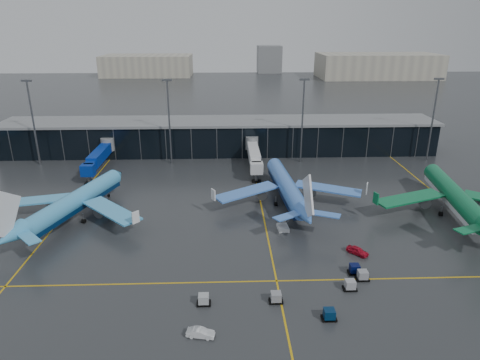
{
  "coord_description": "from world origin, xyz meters",
  "views": [
    {
      "loc": [
        1.63,
        -76.34,
        41.05
      ],
      "look_at": [
        5.0,
        18.0,
        6.0
      ],
      "focal_mm": 32.0,
      "sensor_mm": 36.0,
      "label": 1
    }
  ],
  "objects_px": {
    "service_van_red": "(357,251)",
    "service_van_white": "(201,333)",
    "airliner_klm_near": "(287,176)",
    "mobile_airstair": "(283,226)",
    "airliner_arkefly": "(74,191)",
    "baggage_carts": "(314,290)",
    "airliner_aer_lingus": "(456,185)"
  },
  "relations": [
    {
      "from": "service_van_red",
      "to": "service_van_white",
      "type": "xyz_separation_m",
      "value": [
        -28.31,
        -21.46,
        -0.07
      ]
    },
    {
      "from": "airliner_klm_near",
      "to": "service_van_white",
      "type": "height_order",
      "value": "airliner_klm_near"
    },
    {
      "from": "mobile_airstair",
      "to": "service_van_red",
      "type": "distance_m",
      "value": 16.55
    },
    {
      "from": "airliner_arkefly",
      "to": "baggage_carts",
      "type": "height_order",
      "value": "airliner_arkefly"
    },
    {
      "from": "mobile_airstair",
      "to": "service_van_red",
      "type": "bearing_deg",
      "value": -44.35
    },
    {
      "from": "baggage_carts",
      "to": "service_van_white",
      "type": "height_order",
      "value": "baggage_carts"
    },
    {
      "from": "airliner_aer_lingus",
      "to": "service_van_white",
      "type": "xyz_separation_m",
      "value": [
        -55.33,
        -39.26,
        -6.08
      ]
    },
    {
      "from": "airliner_arkefly",
      "to": "service_van_white",
      "type": "bearing_deg",
      "value": -35.46
    },
    {
      "from": "airliner_klm_near",
      "to": "airliner_aer_lingus",
      "type": "relative_size",
      "value": 0.97
    },
    {
      "from": "airliner_klm_near",
      "to": "mobile_airstair",
      "type": "relative_size",
      "value": 12.31
    },
    {
      "from": "mobile_airstair",
      "to": "airliner_klm_near",
      "type": "bearing_deg",
      "value": 75.61
    },
    {
      "from": "airliner_klm_near",
      "to": "airliner_arkefly",
      "type": "bearing_deg",
      "value": -175.56
    },
    {
      "from": "airliner_arkefly",
      "to": "airliner_aer_lingus",
      "type": "relative_size",
      "value": 0.96
    },
    {
      "from": "airliner_arkefly",
      "to": "mobile_airstair",
      "type": "distance_m",
      "value": 45.88
    },
    {
      "from": "airliner_klm_near",
      "to": "service_van_white",
      "type": "relative_size",
      "value": 10.79
    },
    {
      "from": "mobile_airstair",
      "to": "service_van_white",
      "type": "distance_m",
      "value": 35.73
    },
    {
      "from": "airliner_klm_near",
      "to": "service_van_white",
      "type": "bearing_deg",
      "value": -115.58
    },
    {
      "from": "airliner_aer_lingus",
      "to": "service_van_white",
      "type": "distance_m",
      "value": 68.12
    },
    {
      "from": "airliner_aer_lingus",
      "to": "service_van_red",
      "type": "relative_size",
      "value": 10.34
    },
    {
      "from": "airliner_arkefly",
      "to": "airliner_aer_lingus",
      "type": "height_order",
      "value": "airliner_aer_lingus"
    },
    {
      "from": "airliner_aer_lingus",
      "to": "service_van_white",
      "type": "relative_size",
      "value": 11.15
    },
    {
      "from": "airliner_arkefly",
      "to": "baggage_carts",
      "type": "distance_m",
      "value": 56.16
    },
    {
      "from": "airliner_arkefly",
      "to": "airliner_aer_lingus",
      "type": "xyz_separation_m",
      "value": [
        84.59,
        -0.28,
        0.24
      ]
    },
    {
      "from": "service_van_red",
      "to": "airliner_arkefly",
      "type": "bearing_deg",
      "value": 119.9
    },
    {
      "from": "airliner_arkefly",
      "to": "service_van_white",
      "type": "height_order",
      "value": "airliner_arkefly"
    },
    {
      "from": "airliner_klm_near",
      "to": "airliner_aer_lingus",
      "type": "bearing_deg",
      "value": -15.8
    },
    {
      "from": "airliner_klm_near",
      "to": "service_van_red",
      "type": "xyz_separation_m",
      "value": [
        10.04,
        -25.36,
        -5.79
      ]
    },
    {
      "from": "airliner_aer_lingus",
      "to": "service_van_red",
      "type": "height_order",
      "value": "airliner_aer_lingus"
    },
    {
      "from": "airliner_arkefly",
      "to": "mobile_airstair",
      "type": "bearing_deg",
      "value": 8.65
    },
    {
      "from": "airliner_arkefly",
      "to": "service_van_red",
      "type": "relative_size",
      "value": 9.96
    },
    {
      "from": "baggage_carts",
      "to": "mobile_airstair",
      "type": "xyz_separation_m",
      "value": [
        -2.09,
        22.79,
        0.01
      ]
    },
    {
      "from": "airliner_aer_lingus",
      "to": "service_van_red",
      "type": "distance_m",
      "value": 32.91
    }
  ]
}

